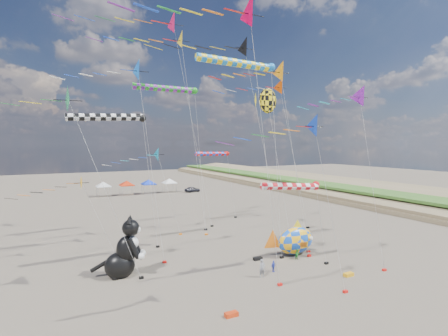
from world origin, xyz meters
name	(u,v)px	position (x,y,z in m)	size (l,w,h in m)	color
ground	(311,301)	(0.00, 0.00, 0.00)	(260.00, 260.00, 0.00)	brown
delta_kite_0	(290,131)	(-2.26, -0.16, 12.44)	(11.19, 1.77, 13.72)	#133BB9
delta_kite_1	(151,157)	(-5.79, 22.06, 9.97)	(9.07, 1.95, 11.27)	#168DB4
delta_kite_2	(243,49)	(1.95, 13.48, 21.68)	(14.61, 2.47, 23.23)	black
delta_kite_3	(74,188)	(-14.82, 16.80, 7.30)	(8.74, 1.59, 8.52)	#FEAB06
delta_kite_4	(353,99)	(5.59, 1.61, 15.24)	(9.76, 2.00, 16.56)	purple
delta_kite_5	(173,24)	(-2.06, 24.20, 26.82)	(17.90, 3.27, 28.69)	#DF134E
delta_kite_6	(242,14)	(-4.11, 3.28, 20.96)	(12.62, 2.79, 22.60)	#E2003B
delta_kite_7	(270,73)	(2.43, 9.06, 18.36)	(11.87, 2.31, 19.81)	orange
delta_kite_8	(166,43)	(-4.28, 20.49, 23.18)	(13.54, 2.33, 24.67)	yellow
delta_kite_9	(122,74)	(-10.81, 12.87, 17.79)	(9.66, 2.16, 19.17)	blue
delta_kite_10	(71,101)	(-15.25, 9.90, 14.80)	(12.73, 2.34, 16.26)	#1E884A
delta_kite_11	(278,88)	(9.44, 17.44, 18.62)	(13.12, 2.25, 20.08)	#C64306
windsock_0	(110,118)	(-11.13, 18.13, 14.22)	(9.26, 0.78, 14.68)	black
windsock_1	(214,154)	(5.34, 27.83, 10.00)	(6.91, 0.67, 10.42)	red
windsock_2	(168,89)	(-3.34, 22.78, 18.30)	(9.69, 0.82, 18.79)	#1B941D
windsock_3	(293,187)	(2.52, 5.39, 7.73)	(7.61, 0.66, 8.12)	red
windsock_4	(239,64)	(-1.15, 8.76, 18.78)	(9.50, 0.76, 19.26)	#1681E2
angelfish_kite	(266,102)	(3.89, 11.83, 16.00)	(3.74, 3.02, 17.45)	yellow
cat_inflatable	(123,246)	(-11.35, 11.27, 2.68)	(3.97, 1.99, 5.36)	black
fish_inflatable	(295,240)	(5.64, 8.90, 1.57)	(5.81, 2.87, 3.77)	blue
person_adult	(262,268)	(-0.70, 5.46, 0.79)	(0.58, 0.38, 1.59)	gray
child_green	(297,255)	(4.98, 7.70, 0.52)	(0.51, 0.40, 1.05)	green
child_blue	(273,266)	(0.93, 6.09, 0.52)	(0.61, 0.25, 1.04)	#2A3DBC
kite_bag_0	(258,259)	(1.38, 9.41, 0.15)	(0.90, 0.44, 0.30)	black
kite_bag_1	(349,275)	(6.16, 2.19, 0.15)	(0.90, 0.44, 0.30)	orange
kite_bag_2	(231,314)	(-6.37, 0.60, 0.15)	(0.90, 0.44, 0.30)	red
tent_row	(138,181)	(1.50, 60.00, 3.15)	(19.20, 4.20, 3.80)	silver
parked_car	(192,189)	(14.03, 58.00, 0.64)	(1.51, 3.76, 1.28)	#26262D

